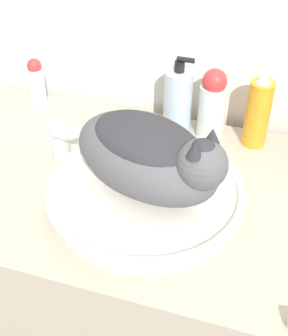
{
  "coord_description": "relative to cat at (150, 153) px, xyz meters",
  "views": [
    {
      "loc": [
        0.24,
        -0.44,
        1.51
      ],
      "look_at": [
        0.03,
        0.23,
        0.94
      ],
      "focal_mm": 50.0,
      "sensor_mm": 36.0,
      "label": 1
    }
  ],
  "objects": [
    {
      "name": "cat",
      "position": [
        0.0,
        0.0,
        0.0
      ],
      "size": [
        0.36,
        0.36,
        0.18
      ],
      "rotation": [
        0.0,
        0.0,
        5.89
      ],
      "color": "#56565B",
      "rests_on": "sink_basin"
    },
    {
      "name": "deodorant_stick",
      "position": [
        -0.39,
        0.28,
        -0.06
      ],
      "size": [
        0.04,
        0.04,
        0.14
      ],
      "color": "silver",
      "rests_on": "vanity_counter"
    },
    {
      "name": "spray_bottle_trigger",
      "position": [
        0.18,
        0.28,
        -0.04
      ],
      "size": [
        0.06,
        0.06,
        0.18
      ],
      "color": "orange",
      "rests_on": "vanity_counter"
    },
    {
      "name": "faucet",
      "position": [
        -0.23,
        0.09,
        -0.07
      ],
      "size": [
        0.14,
        0.08,
        0.13
      ],
      "rotation": [
        0.0,
        0.0,
        -0.37
      ],
      "color": "silver",
      "rests_on": "vanity_counter"
    },
    {
      "name": "vanity_counter",
      "position": [
        -0.04,
        0.05,
        -0.55
      ],
      "size": [
        1.16,
        0.57,
        0.85
      ],
      "color": "#B2A893",
      "rests_on": "ground_plane"
    },
    {
      "name": "soap_pump_bottle",
      "position": [
        -0.01,
        0.28,
        -0.05
      ],
      "size": [
        0.07,
        0.07,
        0.2
      ],
      "color": "silver",
      "rests_on": "vanity_counter"
    },
    {
      "name": "sink_basin",
      "position": [
        -0.01,
        0.0,
        -0.1
      ],
      "size": [
        0.41,
        0.41,
        0.05
      ],
      "color": "white",
      "rests_on": "vanity_counter"
    },
    {
      "name": "lotion_bottle_white",
      "position": [
        0.07,
        0.28,
        -0.04
      ],
      "size": [
        0.06,
        0.06,
        0.18
      ],
      "color": "silver",
      "rests_on": "vanity_counter"
    }
  ]
}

